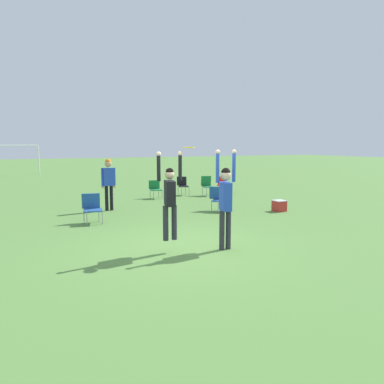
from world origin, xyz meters
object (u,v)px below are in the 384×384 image
object	(u,v)px
cooler_box	(279,206)
camping_chair_5	(219,197)
frisbee	(189,148)
camping_chair_0	(207,184)
camping_chair_3	(183,184)
person_spectator_near	(109,179)
camping_chair_4	(223,183)
person_jumping	(170,194)
person_defending	(226,197)
camping_chair_2	(92,206)
camping_chair_1	(155,188)

from	to	relation	value
cooler_box	camping_chair_5	bearing A→B (deg)	151.35
frisbee	camping_chair_5	xyz separation A→B (m)	(3.24, 4.16, -1.82)
camping_chair_0	camping_chair_3	bearing A→B (deg)	-18.01
camping_chair_0	camping_chair_3	world-z (taller)	camping_chair_0
camping_chair_5	person_spectator_near	bearing A→B (deg)	8.90
camping_chair_4	person_jumping	bearing A→B (deg)	30.34
camping_chair_4	cooler_box	world-z (taller)	camping_chair_4
camping_chair_5	person_defending	bearing A→B (deg)	97.54
camping_chair_2	camping_chair_3	distance (m)	6.87
person_defending	camping_chair_5	size ratio (longest dim) A/B	2.62
person_jumping	camping_chair_0	size ratio (longest dim) A/B	2.12
camping_chair_0	cooler_box	bearing A→B (deg)	111.41
camping_chair_4	person_spectator_near	xyz separation A→B (m)	(-6.22, -2.29, 0.66)
camping_chair_2	cooler_box	distance (m)	6.50
person_defending	camping_chair_2	xyz separation A→B (m)	(-2.10, 4.28, -0.70)
person_defending	camping_chair_1	xyz separation A→B (m)	(1.52, 8.35, -0.75)
person_defending	person_jumping	bearing A→B (deg)	-90.00
person_jumping	camping_chair_1	world-z (taller)	person_jumping
camping_chair_4	cooler_box	xyz separation A→B (m)	(-0.81, -5.17, -0.28)
frisbee	camping_chair_0	bearing A→B (deg)	58.61
person_defending	camping_chair_2	world-z (taller)	person_defending
camping_chair_3	camping_chair_1	bearing A→B (deg)	41.93
camping_chair_4	person_defending	bearing A→B (deg)	37.06
frisbee	camping_chair_0	size ratio (longest dim) A/B	0.28
cooler_box	person_defending	bearing A→B (deg)	-142.38
person_jumping	frisbee	distance (m)	1.10
camping_chair_3	cooler_box	world-z (taller)	camping_chair_3
person_defending	camping_chair_3	size ratio (longest dim) A/B	2.60
camping_chair_1	camping_chair_5	xyz separation A→B (m)	(0.91, -3.98, 0.02)
frisbee	camping_chair_1	world-z (taller)	frisbee
camping_chair_0	camping_chair_2	xyz separation A→B (m)	(-6.12, -3.84, -0.02)
person_jumping	cooler_box	size ratio (longest dim) A/B	4.78
person_jumping	camping_chair_3	xyz separation A→B (m)	(4.29, 8.48, -0.79)
person_jumping	cooler_box	bearing A→B (deg)	-46.52
camping_chair_2	camping_chair_4	distance (m)	8.38
person_defending	camping_chair_5	xyz separation A→B (m)	(2.43, 4.37, -0.73)
camping_chair_1	camping_chair_2	size ratio (longest dim) A/B	0.89
camping_chair_3	cooler_box	size ratio (longest dim) A/B	2.14
person_defending	cooler_box	distance (m)	5.56
person_spectator_near	cooler_box	distance (m)	6.21
person_defending	camping_chair_3	distance (m)	9.35
camping_chair_5	person_spectator_near	size ratio (longest dim) A/B	0.46
person_defending	camping_chair_2	size ratio (longest dim) A/B	2.53
camping_chair_5	cooler_box	world-z (taller)	camping_chair_5
camping_chair_2	camping_chair_3	xyz separation A→B (m)	(5.17, 4.52, 0.00)
person_defending	camping_chair_1	distance (m)	8.52
person_jumping	cooler_box	xyz separation A→B (m)	(5.55, 3.01, -1.10)
camping_chair_5	camping_chair_1	bearing A→B (deg)	-40.48
frisbee	camping_chair_3	xyz separation A→B (m)	(3.88, 8.59, -1.79)
person_jumping	person_defending	bearing A→B (deg)	-90.00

